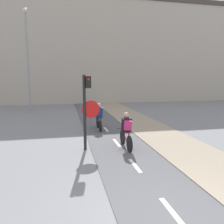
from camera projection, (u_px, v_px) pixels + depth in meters
The scene contains 5 objects.
building_row_background at pixel (83, 52), 25.14m from camera, with size 60.00×5.20×11.52m.
traffic_light_pole at pixel (87, 104), 8.19m from camera, with size 0.67×0.25×2.87m.
street_lamp_far at pixel (27, 51), 17.03m from camera, with size 0.36×0.36×8.04m.
cyclist_near at pixel (126, 131), 8.53m from camera, with size 0.46×1.63×1.44m.
cyclist_far at pixel (99, 118), 11.62m from camera, with size 0.46×1.58×1.44m.
Camera 1 is at (-2.07, -3.25, 2.74)m, focal length 35.00 mm.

